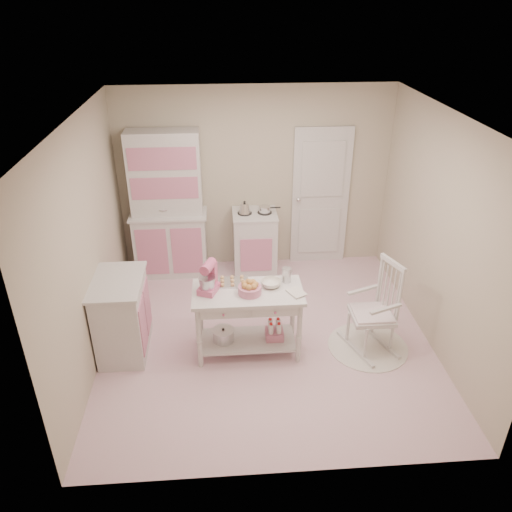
{
  "coord_description": "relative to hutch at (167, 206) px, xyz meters",
  "views": [
    {
      "loc": [
        -0.48,
        -4.77,
        3.69
      ],
      "look_at": [
        -0.1,
        0.28,
        0.96
      ],
      "focal_mm": 35.0,
      "sensor_mm": 36.0,
      "label": 1
    }
  ],
  "objects": [
    {
      "name": "stove",
      "position": [
        1.2,
        -0.05,
        -0.58
      ],
      "size": [
        0.62,
        0.57,
        0.92
      ],
      "primitive_type": "cube",
      "color": "silver",
      "rests_on": "ground"
    },
    {
      "name": "lace_rug",
      "position": [
        2.38,
        -1.93,
        -1.03
      ],
      "size": [
        0.92,
        0.92,
        0.01
      ],
      "primitive_type": "cylinder",
      "color": "white",
      "rests_on": "ground"
    },
    {
      "name": "stand_mixer",
      "position": [
        0.57,
        -1.86,
        -0.07
      ],
      "size": [
        0.29,
        0.33,
        0.34
      ],
      "primitive_type": "cube",
      "rotation": [
        0.0,
        0.0,
        -0.38
      ],
      "color": "#CD5682",
      "rests_on": "work_table"
    },
    {
      "name": "metal_pitcher",
      "position": [
        1.43,
        -1.72,
        -0.16
      ],
      "size": [
        0.1,
        0.1,
        0.17
      ],
      "primitive_type": "cylinder",
      "color": "silver",
      "rests_on": "work_table"
    },
    {
      "name": "hutch",
      "position": [
        0.0,
        0.0,
        0.0
      ],
      "size": [
        1.06,
        0.5,
        2.08
      ],
      "primitive_type": "cube",
      "color": "silver",
      "rests_on": "ground"
    },
    {
      "name": "rocking_chair",
      "position": [
        2.38,
        -1.93,
        -0.49
      ],
      "size": [
        0.7,
        0.84,
        1.1
      ],
      "primitive_type": "cube",
      "rotation": [
        0.0,
        0.0,
        0.36
      ],
      "color": "silver",
      "rests_on": "ground"
    },
    {
      "name": "base_cabinet",
      "position": [
        -0.41,
        -1.76,
        -0.58
      ],
      "size": [
        0.54,
        0.84,
        0.92
      ],
      "primitive_type": "cube",
      "color": "silver",
      "rests_on": "ground"
    },
    {
      "name": "door",
      "position": [
        2.17,
        0.21,
        -0.02
      ],
      "size": [
        0.82,
        0.05,
        2.04
      ],
      "primitive_type": "cube",
      "color": "silver",
      "rests_on": "ground"
    },
    {
      "name": "bread_basket",
      "position": [
        1.01,
        -1.93,
        -0.19
      ],
      "size": [
        0.25,
        0.25,
        0.09
      ],
      "primitive_type": "cylinder",
      "color": "#C97392",
      "rests_on": "work_table"
    },
    {
      "name": "mixing_bowl",
      "position": [
        1.25,
        -1.8,
        -0.21
      ],
      "size": [
        0.22,
        0.22,
        0.07
      ],
      "primitive_type": "imported",
      "color": "silver",
      "rests_on": "work_table"
    },
    {
      "name": "cookie_tray",
      "position": [
        0.84,
        -1.7,
        -0.23
      ],
      "size": [
        0.34,
        0.24,
        0.02
      ],
      "primitive_type": "cube",
      "color": "silver",
      "rests_on": "work_table"
    },
    {
      "name": "room_shell",
      "position": [
        1.22,
        -1.66,
        0.61
      ],
      "size": [
        3.84,
        3.84,
        2.62
      ],
      "color": "#C87D99",
      "rests_on": "ground"
    },
    {
      "name": "work_table",
      "position": [
        0.99,
        -1.88,
        -0.64
      ],
      "size": [
        1.2,
        0.6,
        0.8
      ],
      "primitive_type": "cube",
      "color": "silver",
      "rests_on": "ground"
    },
    {
      "name": "recipe_book",
      "position": [
        1.44,
        -2.0,
        -0.23
      ],
      "size": [
        0.23,
        0.25,
        0.02
      ],
      "primitive_type": "imported",
      "rotation": [
        0.0,
        0.0,
        0.48
      ],
      "color": "silver",
      "rests_on": "work_table"
    }
  ]
}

